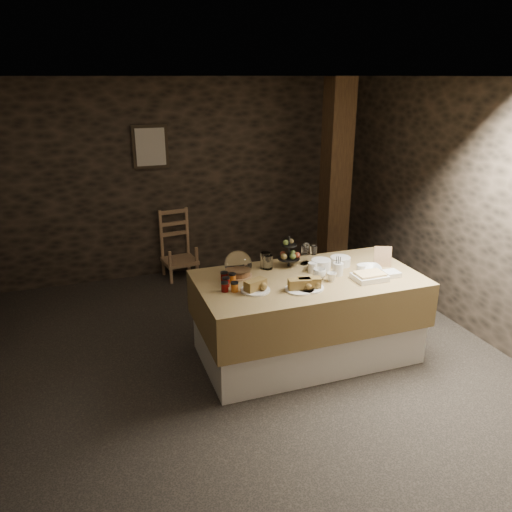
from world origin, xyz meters
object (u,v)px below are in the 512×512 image
object	(u,v)px
buffet_table	(307,311)
chair	(178,247)
fruit_stand	(289,254)
timber_column	(335,185)

from	to	relation	value
buffet_table	chair	size ratio (longest dim) A/B	2.92
chair	fruit_stand	xyz separation A→B (m)	(0.71, -2.16, 0.54)
chair	fruit_stand	world-z (taller)	fruit_stand
buffet_table	timber_column	xyz separation A→B (m)	(1.13, 1.65, 0.82)
chair	fruit_stand	size ratio (longest dim) A/B	2.31
buffet_table	fruit_stand	xyz separation A→B (m)	(-0.06, 0.32, 0.48)
chair	timber_column	distance (m)	2.26
buffet_table	timber_column	bearing A→B (deg)	55.72
buffet_table	timber_column	distance (m)	2.16
fruit_stand	chair	bearing A→B (deg)	108.18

